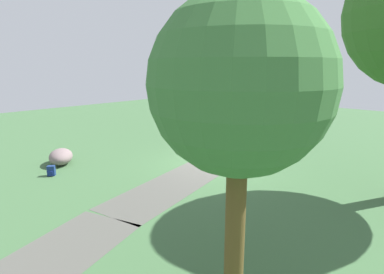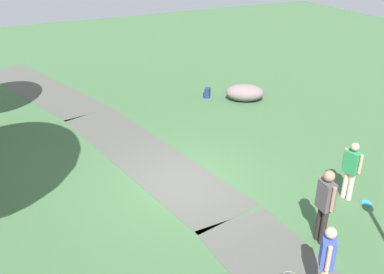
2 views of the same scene
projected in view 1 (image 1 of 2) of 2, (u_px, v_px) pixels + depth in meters
name	position (u px, v px, depth m)	size (l,w,h in m)	color
ground_plane	(211.00, 163.00, 13.74)	(48.00, 48.00, 0.00)	#3E643C
footpath_segment_near	(269.00, 139.00, 18.36)	(8.05, 2.18, 0.01)	#51514A
footpath_segment_mid	(188.00, 176.00, 12.08)	(8.22, 3.37, 0.01)	#51514A
young_tree_near_path	(240.00, 87.00, 4.80)	(2.91, 2.91, 5.37)	brown
lamp_post	(248.00, 97.00, 18.92)	(0.28, 0.28, 3.88)	black
lawn_boulder	(61.00, 157.00, 13.61)	(1.62, 1.80, 0.67)	slate
woman_with_handbag	(256.00, 126.00, 17.40)	(0.43, 0.41, 1.61)	beige
man_near_boulder	(192.00, 126.00, 17.64)	(0.51, 0.31, 1.59)	beige
passerby_on_path	(228.00, 125.00, 17.17)	(0.52, 0.27, 1.81)	#2B2221
handbag_on_grass	(258.00, 142.00, 17.00)	(0.37, 0.37, 0.31)	gray
backpack_by_boulder	(51.00, 171.00, 12.15)	(0.35, 0.35, 0.40)	navy
frisbee_on_grass	(193.00, 139.00, 18.34)	(0.25, 0.25, 0.02)	#2698E3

